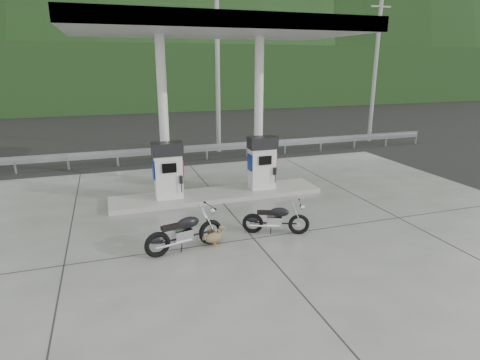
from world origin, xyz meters
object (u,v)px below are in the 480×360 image
object	(u,v)px
gas_pump_left	(168,171)
duck	(213,238)
gas_pump_right	(262,163)
motorcycle_right	(185,233)
motorcycle_left	(276,220)

from	to	relation	value
gas_pump_left	duck	distance (m)	3.71
gas_pump_right	gas_pump_left	bearing A→B (deg)	180.00
gas_pump_right	duck	xyz separation A→B (m)	(-2.68, -3.57, -0.84)
duck	gas_pump_right	bearing A→B (deg)	38.53
gas_pump_right	motorcycle_right	distance (m)	4.96
motorcycle_left	duck	world-z (taller)	motorcycle_left
gas_pump_left	motorcycle_left	size ratio (longest dim) A/B	1.10
motorcycle_right	duck	distance (m)	0.74
gas_pump_left	motorcycle_right	distance (m)	3.63
motorcycle_left	motorcycle_right	size ratio (longest dim) A/B	0.88
motorcycle_right	duck	size ratio (longest dim) A/B	3.25
gas_pump_left	motorcycle_left	xyz separation A→B (m)	(2.27, -3.37, -0.66)
gas_pump_left	motorcycle_left	world-z (taller)	gas_pump_left
gas_pump_right	motorcycle_left	xyz separation A→B (m)	(-0.93, -3.37, -0.66)
gas_pump_left	motorcycle_right	size ratio (longest dim) A/B	0.96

